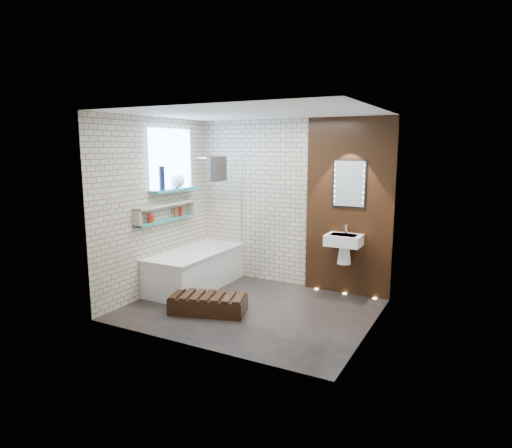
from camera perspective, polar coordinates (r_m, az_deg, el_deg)
The scene contains 15 objects.
ground at distance 6.13m, azimuth -0.67°, elevation -10.87°, with size 3.20×3.20×0.00m, color black.
room_shell at distance 5.79m, azimuth -0.69°, elevation 1.23°, with size 3.24×3.20×2.60m.
walnut_panel at distance 6.61m, azimuth 11.91°, elevation 2.10°, with size 1.30×0.06×2.60m, color black.
clerestory_window at distance 6.90m, azimuth -10.90°, elevation 7.48°, with size 0.18×1.00×0.94m.
display_niche at distance 6.78m, azimuth -11.51°, elevation 1.46°, with size 0.14×1.30×0.26m.
bathtub at distance 7.02m, azimuth -7.75°, elevation -5.73°, with size 0.79×1.74×0.70m.
bath_screen at distance 6.99m, azimuth -3.47°, elevation 2.56°, with size 0.01×0.78×1.40m, color white.
towel at distance 6.70m, azimuth -4.82°, elevation 7.11°, with size 0.11×0.28×0.37m, color black.
shower_head at distance 7.22m, azimuth -6.23°, elevation 8.49°, with size 0.18×0.18×0.02m, color silver.
washbasin at distance 6.51m, azimuth 11.28°, elevation -2.56°, with size 0.50×0.36×0.58m.
led_mirror at distance 6.53m, azimuth 11.93°, elevation 5.10°, with size 0.50×0.02×0.70m.
walnut_step at distance 6.00m, azimuth -6.18°, elevation -10.29°, with size 0.99×0.44×0.22m, color black.
niche_bottles at distance 6.78m, azimuth -11.53°, elevation 1.18°, with size 0.06×0.78×0.15m.
sill_vases at distance 6.86m, azimuth -10.46°, elevation 5.56°, with size 0.22×0.51×0.35m.
floor_uplights at distance 6.84m, azimuth 11.36°, elevation -8.78°, with size 0.96×0.06×0.01m.
Camera 1 is at (2.74, -5.03, 2.18)m, focal length 31.02 mm.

